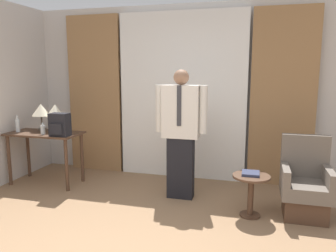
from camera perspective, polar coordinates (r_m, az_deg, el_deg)
wall_back at (r=5.24m, az=2.70°, el=5.90°), size 10.00×0.06×2.70m
curtain_sheer_center at (r=5.12m, az=2.38°, el=5.14°), size 2.00×0.06×2.58m
curtain_drape_left at (r=5.64m, az=-12.64°, el=5.33°), size 0.91×0.06×2.58m
curtain_drape_right at (r=5.00m, az=19.35°, el=4.51°), size 0.91×0.06×2.58m
desk at (r=5.22m, az=-20.63°, el=-2.49°), size 1.08×0.54×0.78m
table_lamp_left at (r=5.32m, az=-21.24°, el=2.48°), size 0.27×0.27×0.41m
table_lamp_right at (r=5.17m, az=-19.05°, el=2.43°), size 0.27×0.27×0.41m
bottle_near_edge at (r=5.04m, az=-20.96°, el=-0.59°), size 0.07×0.07×0.17m
bottle_by_lamp at (r=5.39m, az=-24.72°, el=0.14°), size 0.06×0.06×0.25m
backpack at (r=4.82m, az=-18.35°, el=0.19°), size 0.27×0.19×0.32m
person at (r=4.29m, az=2.26°, el=-0.70°), size 0.69×0.23×1.70m
armchair at (r=4.20m, az=22.75°, el=-9.86°), size 0.54×0.57×0.93m
side_table at (r=3.98m, az=14.24°, el=-10.49°), size 0.43×0.43×0.50m
book at (r=3.95m, az=14.20°, el=-7.99°), size 0.20×0.21×0.03m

